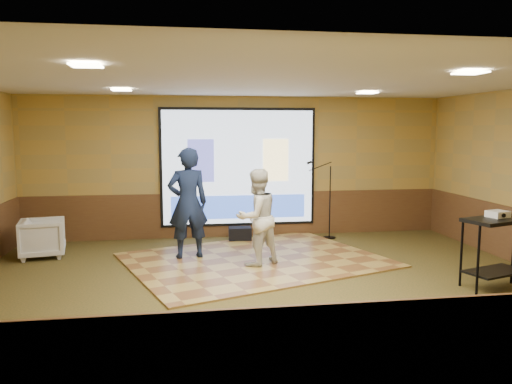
{
  "coord_description": "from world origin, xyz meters",
  "views": [
    {
      "loc": [
        -1.24,
        -7.1,
        2.3
      ],
      "look_at": [
        -0.03,
        0.77,
        1.3
      ],
      "focal_mm": 35.0,
      "sensor_mm": 36.0,
      "label": 1
    }
  ],
  "objects": [
    {
      "name": "ground",
      "position": [
        0.0,
        0.0,
        0.0
      ],
      "size": [
        9.0,
        9.0,
        0.0
      ],
      "primitive_type": "plane",
      "color": "#293217",
      "rests_on": "ground"
    },
    {
      "name": "room_shell",
      "position": [
        0.0,
        0.0,
        2.09
      ],
      "size": [
        9.04,
        7.04,
        3.02
      ],
      "color": "#A18743",
      "rests_on": "ground"
    },
    {
      "name": "wainscot_back",
      "position": [
        0.0,
        3.48,
        0.47
      ],
      "size": [
        9.0,
        0.04,
        0.95
      ],
      "primitive_type": "cube",
      "color": "#53301B",
      "rests_on": "ground"
    },
    {
      "name": "wainscot_front",
      "position": [
        0.0,
        -3.48,
        0.47
      ],
      "size": [
        9.0,
        0.04,
        0.95
      ],
      "primitive_type": "cube",
      "color": "#53301B",
      "rests_on": "ground"
    },
    {
      "name": "projector_screen",
      "position": [
        0.0,
        3.44,
        1.47
      ],
      "size": [
        3.32,
        0.06,
        2.52
      ],
      "color": "black",
      "rests_on": "room_shell"
    },
    {
      "name": "downlight_nw",
      "position": [
        -2.2,
        1.8,
        2.97
      ],
      "size": [
        0.32,
        0.32,
        0.02
      ],
      "primitive_type": "cube",
      "color": "beige",
      "rests_on": "room_shell"
    },
    {
      "name": "downlight_ne",
      "position": [
        2.2,
        1.8,
        2.97
      ],
      "size": [
        0.32,
        0.32,
        0.02
      ],
      "primitive_type": "cube",
      "color": "beige",
      "rests_on": "room_shell"
    },
    {
      "name": "downlight_sw",
      "position": [
        -2.2,
        -1.5,
        2.97
      ],
      "size": [
        0.32,
        0.32,
        0.02
      ],
      "primitive_type": "cube",
      "color": "beige",
      "rests_on": "room_shell"
    },
    {
      "name": "downlight_se",
      "position": [
        2.2,
        -1.5,
        2.97
      ],
      "size": [
        0.32,
        0.32,
        0.02
      ],
      "primitive_type": "cube",
      "color": "beige",
      "rests_on": "room_shell"
    },
    {
      "name": "dance_floor",
      "position": [
        0.05,
        1.37,
        0.02
      ],
      "size": [
        5.07,
        4.45,
        0.03
      ],
      "primitive_type": "cube",
      "rotation": [
        0.0,
        0.0,
        0.34
      ],
      "color": "#A4823C",
      "rests_on": "ground"
    },
    {
      "name": "player_left",
      "position": [
        -1.11,
        1.69,
        1.01
      ],
      "size": [
        0.78,
        0.58,
        1.96
      ],
      "primitive_type": "imported",
      "rotation": [
        0.0,
        0.0,
        3.31
      ],
      "color": "#131E3C",
      "rests_on": "dance_floor"
    },
    {
      "name": "player_right",
      "position": [
        0.02,
        1.03,
        0.84
      ],
      "size": [
        0.99,
        0.92,
        1.62
      ],
      "primitive_type": "imported",
      "rotation": [
        0.0,
        0.0,
        3.65
      ],
      "color": "silver",
      "rests_on": "dance_floor"
    },
    {
      "name": "av_table",
      "position": [
        3.25,
        -0.7,
        0.75
      ],
      "size": [
        0.99,
        0.52,
        1.04
      ],
      "rotation": [
        0.0,
        0.0,
        0.31
      ],
      "color": "black",
      "rests_on": "ground"
    },
    {
      "name": "projector",
      "position": [
        3.28,
        -0.62,
        1.09
      ],
      "size": [
        0.33,
        0.3,
        0.09
      ],
      "primitive_type": "cube",
      "rotation": [
        0.0,
        0.0,
        0.29
      ],
      "color": "white",
      "rests_on": "av_table"
    },
    {
      "name": "mic_stand",
      "position": [
        1.83,
        2.98,
        0.49
      ],
      "size": [
        0.65,
        0.27,
        1.66
      ],
      "rotation": [
        0.0,
        0.0,
        -0.2
      ],
      "color": "black",
      "rests_on": "ground"
    },
    {
      "name": "banquet_chair",
      "position": [
        -3.72,
        2.22,
        0.35
      ],
      "size": [
        0.89,
        0.88,
        0.7
      ],
      "primitive_type": "imported",
      "rotation": [
        0.0,
        0.0,
        1.75
      ],
      "color": "gray",
      "rests_on": "ground"
    },
    {
      "name": "duffel_bag",
      "position": [
        -0.03,
        2.98,
        0.14
      ],
      "size": [
        0.48,
        0.33,
        0.29
      ],
      "primitive_type": "cube",
      "rotation": [
        0.0,
        0.0,
        -0.05
      ],
      "color": "black",
      "rests_on": "ground"
    }
  ]
}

